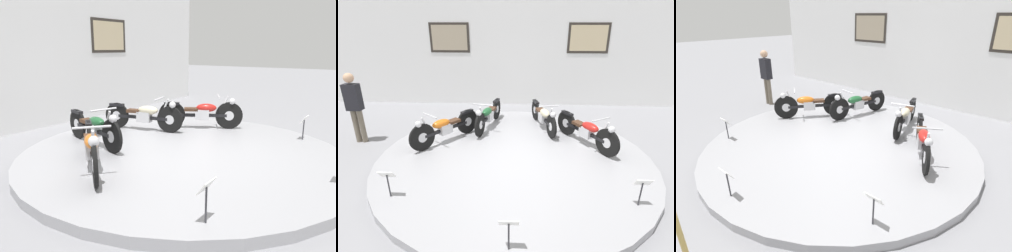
{
  "view_description": "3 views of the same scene",
  "coord_description": "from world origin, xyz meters",
  "views": [
    {
      "loc": [
        -4.94,
        -3.19,
        2.02
      ],
      "look_at": [
        -0.14,
        0.26,
        0.61
      ],
      "focal_mm": 35.0,
      "sensor_mm": 36.0,
      "label": 1
    },
    {
      "loc": [
        0.11,
        -5.22,
        2.95
      ],
      "look_at": [
        -0.2,
        0.3,
        0.72
      ],
      "focal_mm": 28.0,
      "sensor_mm": 36.0,
      "label": 2
    },
    {
      "loc": [
        3.62,
        -4.01,
        2.83
      ],
      "look_at": [
        0.13,
        -0.03,
        0.58
      ],
      "focal_mm": 28.0,
      "sensor_mm": 36.0,
      "label": 3
    }
  ],
  "objects": [
    {
      "name": "ground_plane",
      "position": [
        0.0,
        0.0,
        0.0
      ],
      "size": [
        60.0,
        60.0,
        0.0
      ],
      "primitive_type": "plane",
      "color": "gray"
    },
    {
      "name": "display_platform",
      "position": [
        0.0,
        0.0,
        0.08
      ],
      "size": [
        5.97,
        5.97,
        0.16
      ],
      "primitive_type": "cylinder",
      "color": "#99999E",
      "rests_on": "ground_plane"
    },
    {
      "name": "back_wall",
      "position": [
        0.0,
        4.4,
        2.17
      ],
      "size": [
        14.0,
        0.22,
        4.33
      ],
      "color": "white",
      "rests_on": "ground_plane"
    },
    {
      "name": "motorcycle_orange",
      "position": [
        -1.7,
        0.59,
        0.54
      ],
      "size": [
        1.28,
        1.6,
        0.8
      ],
      "color": "black",
      "rests_on": "display_platform"
    },
    {
      "name": "motorcycle_green",
      "position": [
        -0.76,
        1.57,
        0.53
      ],
      "size": [
        0.61,
        1.93,
        0.79
      ],
      "color": "black",
      "rests_on": "display_platform"
    },
    {
      "name": "motorcycle_cream",
      "position": [
        0.76,
        1.57,
        0.53
      ],
      "size": [
        0.64,
        1.91,
        0.78
      ],
      "color": "black",
      "rests_on": "display_platform"
    },
    {
      "name": "motorcycle_red",
      "position": [
        1.7,
        0.58,
        0.54
      ],
      "size": [
        1.08,
        1.73,
        0.79
      ],
      "color": "black",
      "rests_on": "display_platform"
    },
    {
      "name": "info_placard_front_left",
      "position": [
        -2.07,
        -1.63,
        0.52
      ],
      "size": [
        0.26,
        0.11,
        0.51
      ],
      "color": "#333338",
      "rests_on": "display_platform"
    },
    {
      "name": "info_placard_front_right",
      "position": [
        2.07,
        -1.63,
        0.52
      ],
      "size": [
        0.26,
        0.11,
        0.51
      ],
      "color": "#333338",
      "rests_on": "display_platform"
    }
  ]
}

